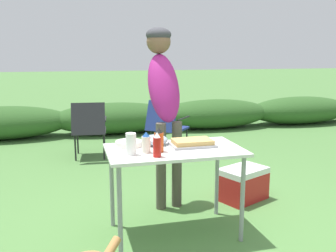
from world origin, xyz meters
name	(u,v)px	position (x,y,z in m)	size (l,w,h in m)	color
ground_plane	(174,233)	(0.00, 0.00, 0.00)	(60.00, 60.00, 0.00)	#4C7A3D
shrub_hedge	(115,118)	(0.00, 4.18, 0.29)	(14.40, 0.90, 0.59)	#2D5623
folding_table	(174,158)	(0.00, 0.00, 0.66)	(1.10, 0.64, 0.74)	silver
food_tray	(192,143)	(0.17, 0.05, 0.77)	(0.37, 0.24, 0.06)	#9E9EA3
plate_stack	(129,144)	(-0.35, 0.17, 0.76)	(0.22, 0.22, 0.05)	white
mixing_bowl	(155,140)	(-0.12, 0.17, 0.78)	(0.21, 0.21, 0.08)	#99B2CC
paper_cup_stack	(131,144)	(-0.37, -0.10, 0.82)	(0.08, 0.08, 0.17)	white
mayo_bottle	(146,143)	(-0.25, -0.07, 0.82)	(0.07, 0.07, 0.17)	silver
ketchup_bottle	(157,145)	(-0.19, -0.20, 0.83)	(0.06, 0.06, 0.19)	red
hot_sauce_bottle	(159,140)	(-0.14, -0.06, 0.83)	(0.07, 0.07, 0.19)	#CC4214
standing_person_in_olive_jacket	(163,90)	(0.08, 0.68, 1.15)	(0.37, 0.50, 1.75)	#4C473D
camp_chair_green_behind_table	(89,127)	(-0.57, 2.52, 0.47)	(0.53, 0.64, 0.83)	#232328
camp_chair_near_hedge	(166,124)	(0.55, 2.42, 0.47)	(0.73, 0.75, 0.83)	navy
cooler_box	(243,184)	(0.89, 0.54, 0.17)	(0.57, 0.49, 0.34)	#B21E1E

